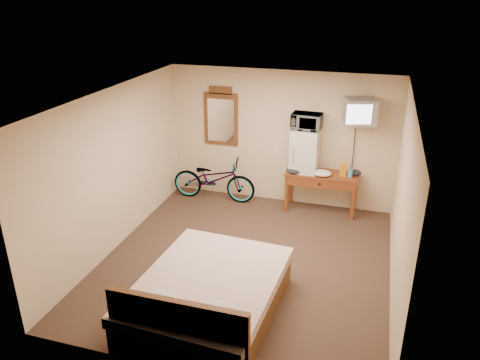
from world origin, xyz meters
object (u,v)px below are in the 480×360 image
at_px(microwave, 307,121).
at_px(crt_television, 360,111).
at_px(desk, 321,180).
at_px(blue_cup, 350,173).
at_px(wall_mirror, 221,117).
at_px(bed, 207,297).
at_px(mini_fridge, 305,150).
at_px(bicycle, 214,179).

bearing_deg(microwave, crt_television, 1.08).
distance_m(desk, blue_cup, 0.53).
relative_size(crt_television, wall_mirror, 0.58).
xyz_separation_m(crt_television, bed, (-1.49, -3.39, -1.63)).
bearing_deg(bed, blue_cup, 66.85).
bearing_deg(mini_fridge, desk, -10.11).
height_order(mini_fridge, bicycle, mini_fridge).
bearing_deg(mini_fridge, bicycle, -176.27).
height_order(mini_fridge, crt_television, crt_television).
relative_size(desk, crt_television, 2.01).
bearing_deg(bicycle, microwave, -88.20).
distance_m(microwave, bed, 3.75).
distance_m(blue_cup, bed, 3.69).
distance_m(wall_mirror, bed, 4.00).
distance_m(mini_fridge, blue_cup, 0.89).
relative_size(wall_mirror, bed, 0.50).
xyz_separation_m(bicycle, bed, (1.09, -3.32, -0.13)).
xyz_separation_m(mini_fridge, microwave, (0.00, 0.00, 0.53)).
distance_m(desk, microwave, 1.10).
xyz_separation_m(desk, wall_mirror, (-1.98, 0.27, 0.94)).
bearing_deg(mini_fridge, microwave, 56.31).
relative_size(crt_television, bicycle, 0.40).
bearing_deg(blue_cup, bed, -113.15).
height_order(blue_cup, bed, bed).
bearing_deg(microwave, bicycle, -172.63).
bearing_deg(blue_cup, wall_mirror, 173.52).
height_order(microwave, bicycle, microwave).
xyz_separation_m(microwave, blue_cup, (0.83, -0.07, -0.85)).
bearing_deg(blue_cup, crt_television, 27.80).
relative_size(bicycle, bed, 0.72).
relative_size(crt_television, bed, 0.29).
bearing_deg(crt_television, wall_mirror, 174.33).
relative_size(mini_fridge, blue_cup, 5.53).
bearing_deg(bed, desk, 74.42).
xyz_separation_m(blue_cup, bicycle, (-2.53, -0.04, -0.39)).
bearing_deg(desk, microwave, 169.86).
height_order(microwave, wall_mirror, wall_mirror).
height_order(desk, blue_cup, blue_cup).
distance_m(crt_television, bed, 4.05).
bearing_deg(wall_mirror, crt_television, -5.67).
bearing_deg(microwave, wall_mirror, 176.31).
bearing_deg(mini_fridge, blue_cup, -4.78).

